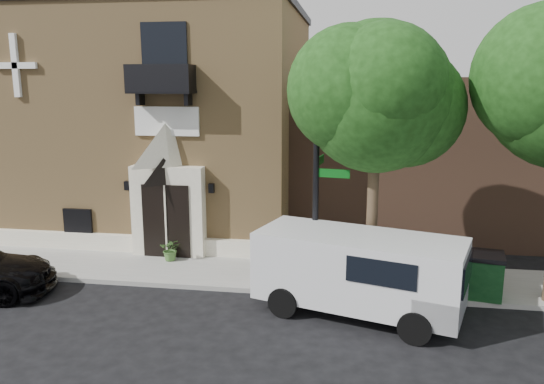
# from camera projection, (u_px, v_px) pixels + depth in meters

# --- Properties ---
(ground) EXTENTS (120.00, 120.00, 0.00)m
(ground) POSITION_uv_depth(u_px,v_px,m) (171.00, 289.00, 16.29)
(ground) COLOR black
(ground) RESTS_ON ground
(sidewalk) EXTENTS (42.00, 3.00, 0.15)m
(sidewalk) POSITION_uv_depth(u_px,v_px,m) (215.00, 271.00, 17.58)
(sidewalk) COLOR gray
(sidewalk) RESTS_ON ground
(church) EXTENTS (12.20, 11.01, 9.30)m
(church) POSITION_uv_depth(u_px,v_px,m) (163.00, 119.00, 23.49)
(church) COLOR tan
(church) RESTS_ON ground
(neighbour_building) EXTENTS (18.00, 8.00, 6.40)m
(neighbour_building) POSITION_uv_depth(u_px,v_px,m) (510.00, 155.00, 22.55)
(neighbour_building) COLOR brown
(neighbour_building) RESTS_ON ground
(street_tree_left) EXTENTS (4.97, 4.38, 7.77)m
(street_tree_left) POSITION_uv_depth(u_px,v_px,m) (378.00, 95.00, 14.53)
(street_tree_left) COLOR #38281C
(street_tree_left) RESTS_ON sidewalk
(cargo_van) EXTENTS (5.86, 3.67, 2.24)m
(cargo_van) POSITION_uv_depth(u_px,v_px,m) (366.00, 272.00, 14.17)
(cargo_van) COLOR silver
(cargo_van) RESTS_ON ground
(street_sign) EXTENTS (1.07, 1.15, 6.78)m
(street_sign) POSITION_uv_depth(u_px,v_px,m) (317.00, 176.00, 15.42)
(street_sign) COLOR black
(street_sign) RESTS_ON sidewalk
(fire_hydrant) EXTENTS (0.46, 0.36, 0.80)m
(fire_hydrant) POSITION_uv_depth(u_px,v_px,m) (371.00, 281.00, 15.47)
(fire_hydrant) COLOR #8E000D
(fire_hydrant) RESTS_ON sidewalk
(dumpster) EXTENTS (2.12, 1.44, 1.27)m
(dumpster) POSITION_uv_depth(u_px,v_px,m) (467.00, 273.00, 15.40)
(dumpster) COLOR #0F3717
(dumpster) RESTS_ON sidewalk
(planter) EXTENTS (0.82, 0.74, 0.79)m
(planter) POSITION_uv_depth(u_px,v_px,m) (171.00, 249.00, 18.34)
(planter) COLOR #456F32
(planter) RESTS_ON sidewalk
(pedestrian_near) EXTENTS (0.64, 0.44, 1.71)m
(pedestrian_near) POSITION_uv_depth(u_px,v_px,m) (311.00, 256.00, 16.18)
(pedestrian_near) COLOR black
(pedestrian_near) RESTS_ON sidewalk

